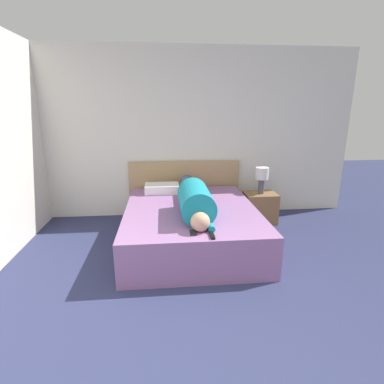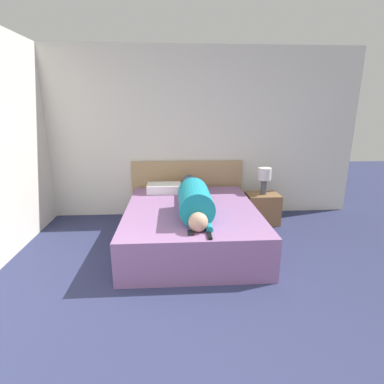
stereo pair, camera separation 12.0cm
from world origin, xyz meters
name	(u,v)px [view 1 (the left image)]	position (x,y,z in m)	size (l,w,h in m)	color
wall_back	(183,134)	(0.00, 3.48, 1.30)	(5.44, 0.06, 2.60)	silver
bed	(191,225)	(0.02, 2.32, 0.24)	(1.65, 2.02, 0.48)	#936699
headboard	(185,188)	(0.02, 3.41, 0.44)	(1.77, 0.04, 0.88)	tan
nightstand	(260,208)	(1.14, 2.94, 0.23)	(0.48, 0.37, 0.46)	brown
table_lamp	(262,176)	(1.14, 2.94, 0.73)	(0.19, 0.19, 0.40)	#4C4C51
person_lying	(194,198)	(0.04, 2.19, 0.64)	(0.38, 1.82, 0.38)	tan
pillow_near_headboard	(162,188)	(-0.35, 3.06, 0.54)	(0.50, 0.32, 0.13)	white
tv_remote	(212,236)	(0.14, 1.42, 0.49)	(0.04, 0.15, 0.02)	black
cell_phone	(193,233)	(-0.04, 1.52, 0.49)	(0.06, 0.13, 0.01)	black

